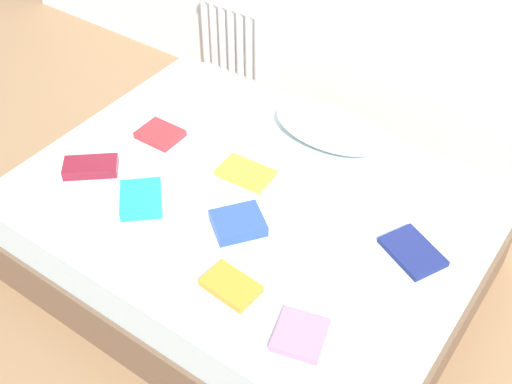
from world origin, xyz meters
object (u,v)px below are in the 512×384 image
object	(u,v)px
textbook_orange	(231,286)
textbook_navy	(413,252)
pillow	(329,127)
textbook_pink	(300,335)
radiator	(231,42)
textbook_blue	(238,223)
textbook_teal	(141,199)
textbook_maroon	(91,167)
textbook_yellow	(246,173)
bed	(250,235)
textbook_red	(160,134)

from	to	relation	value
textbook_orange	textbook_navy	size ratio (longest dim) A/B	0.88
pillow	textbook_pink	size ratio (longest dim) A/B	3.04
radiator	textbook_blue	distance (m)	1.77
textbook_teal	textbook_navy	distance (m)	1.15
textbook_blue	textbook_teal	bearing A→B (deg)	143.04
textbook_orange	textbook_blue	distance (m)	0.32
textbook_navy	textbook_blue	bearing A→B (deg)	-130.74
pillow	textbook_pink	distance (m)	1.14
textbook_maroon	textbook_pink	bearing A→B (deg)	-49.79
textbook_teal	textbook_pink	bearing A→B (deg)	35.80
textbook_orange	textbook_pink	world-z (taller)	textbook_orange
textbook_navy	pillow	bearing A→B (deg)	171.82
textbook_blue	textbook_yellow	bearing A→B (deg)	67.28
bed	textbook_yellow	xyz separation A→B (m)	(-0.09, 0.10, 0.27)
bed	textbook_orange	xyz separation A→B (m)	(0.24, -0.46, 0.27)
pillow	textbook_navy	xyz separation A→B (m)	(0.65, -0.44, -0.06)
radiator	textbook_yellow	distance (m)	1.44
textbook_teal	textbook_yellow	bearing A→B (deg)	104.30
textbook_maroon	textbook_pink	distance (m)	1.27
textbook_orange	textbook_navy	world-z (taller)	textbook_orange
radiator	textbook_blue	world-z (taller)	radiator
textbook_orange	textbook_maroon	bearing A→B (deg)	173.98
bed	textbook_yellow	world-z (taller)	textbook_yellow
bed	textbook_blue	bearing A→B (deg)	-67.62
pillow	textbook_yellow	size ratio (longest dim) A/B	2.31
radiator	textbook_navy	world-z (taller)	radiator
textbook_pink	textbook_orange	bearing A→B (deg)	158.69
textbook_navy	radiator	bearing A→B (deg)	173.38
textbook_orange	textbook_blue	xyz separation A→B (m)	(-0.17, 0.27, 0.01)
textbook_pink	textbook_blue	bearing A→B (deg)	132.84
textbook_orange	pillow	bearing A→B (deg)	104.12
textbook_maroon	textbook_navy	world-z (taller)	textbook_maroon
radiator	textbook_yellow	xyz separation A→B (m)	(0.92, -1.10, 0.16)
textbook_teal	textbook_blue	world-z (taller)	textbook_blue
textbook_orange	textbook_maroon	size ratio (longest dim) A/B	0.88
textbook_navy	textbook_maroon	bearing A→B (deg)	-138.96
bed	textbook_red	xyz separation A→B (m)	(-0.59, 0.08, 0.27)
textbook_orange	textbook_yellow	xyz separation A→B (m)	(-0.33, 0.55, -0.00)
textbook_blue	textbook_pink	size ratio (longest dim) A/B	1.13
textbook_yellow	bed	bearing A→B (deg)	-50.46
textbook_maroon	textbook_teal	distance (m)	0.33
textbook_teal	textbook_blue	xyz separation A→B (m)	(0.43, 0.12, 0.00)
pillow	bed	bearing A→B (deg)	-98.32
textbook_orange	textbook_teal	bearing A→B (deg)	170.48
textbook_teal	textbook_red	distance (m)	0.46
textbook_navy	textbook_pink	bearing A→B (deg)	-78.72
radiator	textbook_pink	xyz separation A→B (m)	(1.58, -1.69, 0.16)
textbook_maroon	textbook_blue	xyz separation A→B (m)	(0.75, 0.10, 0.00)
textbook_red	textbook_yellow	bearing A→B (deg)	0.67
pillow	textbook_navy	distance (m)	0.79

